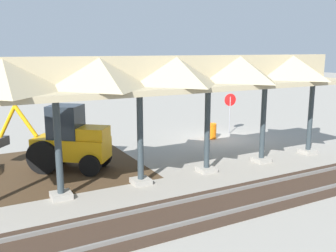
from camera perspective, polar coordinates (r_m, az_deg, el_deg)
name	(u,v)px	position (r m, az deg, el deg)	size (l,w,h in m)	color
ground_plane	(222,138)	(22.20, 8.27, -1.89)	(120.00, 120.00, 0.00)	gray
dirt_work_zone	(25,172)	(17.21, -20.98, -6.52)	(9.76, 7.00, 0.01)	#42301E
platform_canopy	(176,75)	(14.58, 1.16, 7.77)	(16.51, 3.20, 4.90)	#9E998E
stop_sign	(230,105)	(23.22, 9.44, 3.19)	(0.75, 0.16, 2.49)	gray
backhoe	(68,141)	(16.64, -15.02, -2.25)	(4.90, 4.22, 2.82)	orange
traffic_barrel	(212,131)	(22.00, 6.65, -0.77)	(0.56, 0.56, 0.90)	orange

